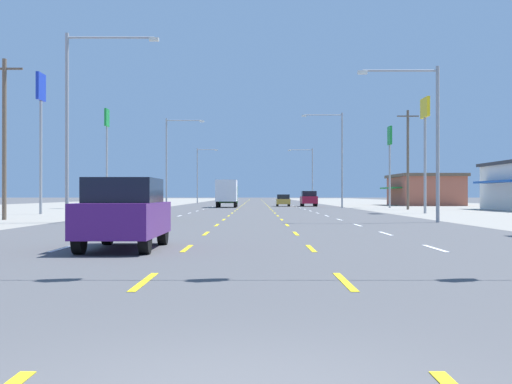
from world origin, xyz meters
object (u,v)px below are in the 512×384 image
object	(u,v)px
pole_sign_left_row_2	(108,136)
pole_sign_right_row_2	(391,147)
box_truck_inner_left_mid	(228,192)
suv_far_right_far	(310,198)
streetlight_left_row_0	(79,111)
suv_far_left_near	(140,203)
pole_sign_left_row_1	(43,109)
streetlight_right_row_2	(311,171)
streetlight_right_row_1	(340,153)
suv_inner_left_nearest	(126,212)
hatchback_inner_right_midfar	(285,200)
streetlight_right_row_0	(430,130)
streetlight_left_row_2	(201,172)
streetlight_left_row_1	(172,156)
pole_sign_right_row_1	(427,125)

from	to	relation	value
pole_sign_left_row_2	pole_sign_right_row_2	xyz separation A→B (m)	(31.80, 2.72, -1.11)
box_truck_inner_left_mid	suv_far_right_far	bearing A→B (deg)	34.77
pole_sign_right_row_2	streetlight_left_row_0	distance (m)	48.65
suv_far_left_near	pole_sign_left_row_1	size ratio (longest dim) A/B	0.45
pole_sign_left_row_2	streetlight_right_row_2	size ratio (longest dim) A/B	1.14
box_truck_inner_left_mid	streetlight_right_row_1	distance (m)	13.89
suv_far_left_near	pole_sign_left_row_1	xyz separation A→B (m)	(-9.37, 10.52, 7.17)
suv_inner_left_nearest	box_truck_inner_left_mid	size ratio (longest dim) A/B	0.68
hatchback_inner_right_midfar	streetlight_right_row_0	distance (m)	52.19
pole_sign_left_row_2	streetlight_left_row_2	bearing A→B (deg)	81.95
streetlight_left_row_1	streetlight_right_row_2	distance (m)	46.65
box_truck_inner_left_mid	streetlight_left_row_1	distance (m)	7.99
hatchback_inner_right_midfar	streetlight_left_row_0	size ratio (longest dim) A/B	0.38
streetlight_left_row_1	streetlight_right_row_1	distance (m)	19.39
suv_far_right_far	streetlight_left_row_1	world-z (taller)	streetlight_left_row_1
suv_far_left_near	streetlight_left_row_2	world-z (taller)	streetlight_left_row_2
pole_sign_right_row_1	streetlight_left_row_1	bearing A→B (deg)	134.63
suv_inner_left_nearest	hatchback_inner_right_midfar	xyz separation A→B (m)	(7.16, 70.39, -0.24)
suv_far_left_near	pole_sign_left_row_2	size ratio (longest dim) A/B	0.45
suv_far_left_near	pole_sign_left_row_2	xyz separation A→B (m)	(-9.13, 33.42, 7.02)
pole_sign_right_row_1	streetlight_left_row_1	xyz separation A→B (m)	(-23.64, 23.95, -1.22)
streetlight_right_row_2	box_truck_inner_left_mid	bearing A→B (deg)	-107.85
pole_sign_right_row_2	suv_far_left_near	bearing A→B (deg)	-122.11
pole_sign_left_row_1	pole_sign_right_row_1	world-z (taller)	pole_sign_left_row_1
suv_far_left_near	streetlight_left_row_2	size ratio (longest dim) A/B	0.50
box_truck_inner_left_mid	streetlight_right_row_1	bearing A→B (deg)	-9.84
pole_sign_left_row_2	pole_sign_left_row_1	bearing A→B (deg)	-90.60
box_truck_inner_left_mid	streetlight_left_row_0	world-z (taller)	streetlight_left_row_0
hatchback_inner_right_midfar	streetlight_left_row_1	size ratio (longest dim) A/B	0.38
pole_sign_left_row_2	pole_sign_right_row_1	world-z (taller)	pole_sign_left_row_2
pole_sign_left_row_2	streetlight_left_row_2	size ratio (longest dim) A/B	1.13
suv_far_left_near	streetlight_left_row_1	world-z (taller)	streetlight_left_row_1
hatchback_inner_right_midfar	pole_sign_right_row_1	world-z (taller)	pole_sign_right_row_1
streetlight_right_row_1	streetlight_left_row_1	bearing A→B (deg)	-180.00
pole_sign_right_row_2	streetlight_left_row_1	distance (m)	25.24
hatchback_inner_right_midfar	suv_far_right_far	bearing A→B (deg)	1.99
streetlight_left_row_1	pole_sign_right_row_2	bearing A→B (deg)	-1.74
suv_inner_left_nearest	box_truck_inner_left_mid	bearing A→B (deg)	89.81
suv_inner_left_nearest	streetlight_left_row_1	distance (m)	61.67
pole_sign_left_row_1	streetlight_right_row_2	world-z (taller)	pole_sign_left_row_1
suv_far_left_near	pole_sign_right_row_1	xyz separation A→B (m)	(21.10, 12.95, 6.19)
suv_far_left_near	streetlight_left_row_1	xyz separation A→B (m)	(-2.54, 36.90, 4.97)
box_truck_inner_left_mid	streetlight_left_row_1	xyz separation A→B (m)	(-6.45, -2.25, 4.16)
streetlight_left_row_2	pole_sign_left_row_2	bearing A→B (deg)	-98.05
pole_sign_right_row_1	suv_far_right_far	bearing A→B (deg)	101.77
hatchback_inner_right_midfar	pole_sign_left_row_2	xyz separation A→B (m)	(-19.99, -12.73, 7.27)
box_truck_inner_left_mid	pole_sign_left_row_2	world-z (taller)	pole_sign_left_row_2
pole_sign_left_row_2	streetlight_right_row_1	world-z (taller)	pole_sign_left_row_2
hatchback_inner_right_midfar	streetlight_left_row_1	bearing A→B (deg)	-145.39
streetlight_right_row_1	streetlight_left_row_0	bearing A→B (deg)	-114.44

